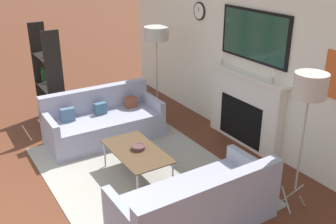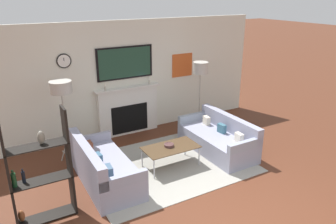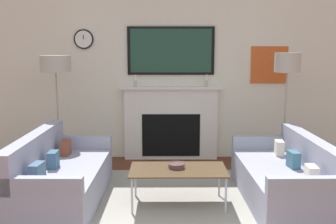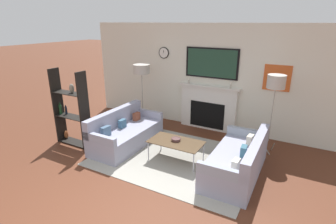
{
  "view_description": "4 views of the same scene",
  "coord_description": "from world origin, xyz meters",
  "px_view_note": "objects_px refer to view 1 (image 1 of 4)",
  "views": [
    {
      "loc": [
        4.22,
        0.08,
        2.96
      ],
      "look_at": [
        -0.2,
        2.82,
        0.75
      ],
      "focal_mm": 42.0,
      "sensor_mm": 36.0,
      "label": 1
    },
    {
      "loc": [
        -2.86,
        -2.81,
        3.28
      ],
      "look_at": [
        0.22,
        2.57,
        1.0
      ],
      "focal_mm": 35.0,
      "sensor_mm": 36.0,
      "label": 2
    },
    {
      "loc": [
        -0.1,
        -2.1,
        1.77
      ],
      "look_at": [
        -0.06,
        2.86,
        0.97
      ],
      "focal_mm": 42.0,
      "sensor_mm": 36.0,
      "label": 3
    },
    {
      "loc": [
        2.23,
        -2.12,
        2.72
      ],
      "look_at": [
        -0.24,
        2.37,
        0.95
      ],
      "focal_mm": 28.0,
      "sensor_mm": 36.0,
      "label": 4
    }
  ],
  "objects_px": {
    "couch_left": "(103,123)",
    "coffee_table": "(137,152)",
    "couch_right": "(196,206)",
    "decorative_bowl": "(138,147)",
    "shelf_unit": "(48,79)",
    "floor_lamp_right": "(310,88)",
    "floor_lamp_left": "(156,35)"
  },
  "relations": [
    {
      "from": "coffee_table",
      "to": "floor_lamp_right",
      "type": "height_order",
      "value": "floor_lamp_right"
    },
    {
      "from": "couch_left",
      "to": "floor_lamp_right",
      "type": "distance_m",
      "value": 3.43
    },
    {
      "from": "shelf_unit",
      "to": "couch_right",
      "type": "bearing_deg",
      "value": 7.85
    },
    {
      "from": "shelf_unit",
      "to": "floor_lamp_right",
      "type": "bearing_deg",
      "value": 23.16
    },
    {
      "from": "decorative_bowl",
      "to": "floor_lamp_right",
      "type": "distance_m",
      "value": 2.32
    },
    {
      "from": "coffee_table",
      "to": "floor_lamp_right",
      "type": "bearing_deg",
      "value": 39.56
    },
    {
      "from": "floor_lamp_left",
      "to": "floor_lamp_right",
      "type": "distance_m",
      "value": 3.28
    },
    {
      "from": "floor_lamp_left",
      "to": "floor_lamp_right",
      "type": "bearing_deg",
      "value": 0.0
    },
    {
      "from": "couch_right",
      "to": "coffee_table",
      "type": "distance_m",
      "value": 1.26
    },
    {
      "from": "couch_left",
      "to": "coffee_table",
      "type": "bearing_deg",
      "value": -3.72
    },
    {
      "from": "floor_lamp_right",
      "to": "shelf_unit",
      "type": "xyz_separation_m",
      "value": [
        -4.06,
        -1.74,
        -0.73
      ]
    },
    {
      "from": "floor_lamp_right",
      "to": "shelf_unit",
      "type": "relative_size",
      "value": 0.99
    },
    {
      "from": "floor_lamp_right",
      "to": "floor_lamp_left",
      "type": "bearing_deg",
      "value": 180.0
    },
    {
      "from": "couch_right",
      "to": "decorative_bowl",
      "type": "bearing_deg",
      "value": -177.61
    },
    {
      "from": "couch_right",
      "to": "coffee_table",
      "type": "xyz_separation_m",
      "value": [
        -1.25,
        -0.09,
        0.13
      ]
    },
    {
      "from": "coffee_table",
      "to": "decorative_bowl",
      "type": "distance_m",
      "value": 0.07
    },
    {
      "from": "couch_left",
      "to": "coffee_table",
      "type": "height_order",
      "value": "couch_left"
    },
    {
      "from": "decorative_bowl",
      "to": "shelf_unit",
      "type": "bearing_deg",
      "value": -169.37
    },
    {
      "from": "couch_left",
      "to": "floor_lamp_right",
      "type": "relative_size",
      "value": 1.08
    },
    {
      "from": "decorative_bowl",
      "to": "floor_lamp_right",
      "type": "bearing_deg",
      "value": 38.45
    },
    {
      "from": "coffee_table",
      "to": "decorative_bowl",
      "type": "height_order",
      "value": "decorative_bowl"
    },
    {
      "from": "couch_left",
      "to": "floor_lamp_left",
      "type": "relative_size",
      "value": 1.1
    },
    {
      "from": "floor_lamp_right",
      "to": "shelf_unit",
      "type": "height_order",
      "value": "shelf_unit"
    },
    {
      "from": "floor_lamp_left",
      "to": "shelf_unit",
      "type": "bearing_deg",
      "value": -114.22
    },
    {
      "from": "couch_left",
      "to": "floor_lamp_left",
      "type": "bearing_deg",
      "value": 105.33
    },
    {
      "from": "couch_left",
      "to": "floor_lamp_right",
      "type": "xyz_separation_m",
      "value": [
        2.95,
        1.22,
        1.26
      ]
    },
    {
      "from": "couch_left",
      "to": "couch_right",
      "type": "relative_size",
      "value": 1.0
    },
    {
      "from": "decorative_bowl",
      "to": "shelf_unit",
      "type": "relative_size",
      "value": 0.11
    },
    {
      "from": "coffee_table",
      "to": "floor_lamp_left",
      "type": "distance_m",
      "value": 2.42
    },
    {
      "from": "couch_left",
      "to": "coffee_table",
      "type": "xyz_separation_m",
      "value": [
        1.36,
        -0.09,
        0.12
      ]
    },
    {
      "from": "floor_lamp_left",
      "to": "shelf_unit",
      "type": "height_order",
      "value": "shelf_unit"
    },
    {
      "from": "decorative_bowl",
      "to": "floor_lamp_right",
      "type": "height_order",
      "value": "floor_lamp_right"
    }
  ]
}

